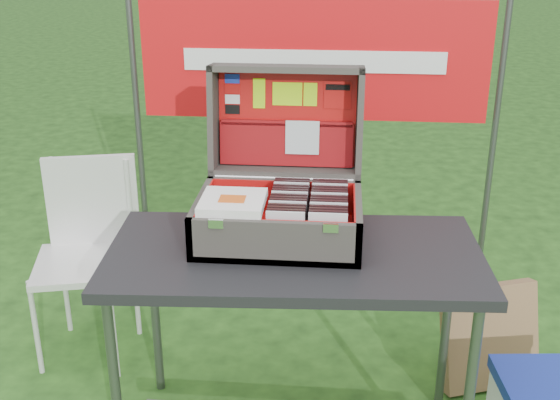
# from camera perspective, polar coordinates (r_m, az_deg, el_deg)

# --- Properties ---
(table) EXTENTS (1.35, 0.73, 0.82)m
(table) POSITION_cam_1_polar(r_m,az_deg,el_deg) (2.68, 1.11, -12.07)
(table) COLOR black
(table) RESTS_ON ground
(table_top) EXTENTS (1.35, 0.73, 0.04)m
(table_top) POSITION_cam_1_polar(r_m,az_deg,el_deg) (2.48, 1.17, -4.55)
(table_top) COLOR black
(table_top) RESTS_ON ground
(table_leg_fl) EXTENTS (0.04, 0.04, 0.78)m
(table_leg_fl) POSITION_cam_1_polar(r_m,az_deg,el_deg) (2.58, -13.22, -14.82)
(table_leg_fl) COLOR #59595B
(table_leg_fl) RESTS_ON ground
(table_leg_bl) EXTENTS (0.04, 0.04, 0.78)m
(table_leg_bl) POSITION_cam_1_polar(r_m,az_deg,el_deg) (3.00, -10.12, -8.76)
(table_leg_bl) COLOR #59595B
(table_leg_bl) RESTS_ON ground
(table_leg_br) EXTENTS (0.04, 0.04, 0.78)m
(table_leg_br) POSITION_cam_1_polar(r_m,az_deg,el_deg) (2.94, 13.37, -9.72)
(table_leg_br) COLOR #59595B
(table_leg_br) RESTS_ON ground
(suitcase) EXTENTS (0.59, 0.58, 0.57)m
(suitcase) POSITION_cam_1_polar(r_m,az_deg,el_deg) (2.50, 0.02, 3.26)
(suitcase) COLOR #4B4841
(suitcase) RESTS_ON table
(suitcase_base_bottom) EXTENTS (0.59, 0.42, 0.02)m
(suitcase_base_bottom) POSITION_cam_1_polar(r_m,az_deg,el_deg) (2.55, -0.10, -2.98)
(suitcase_base_bottom) COLOR #4B4841
(suitcase_base_bottom) RESTS_ON table_top
(suitcase_base_wall_front) EXTENTS (0.59, 0.02, 0.16)m
(suitcase_base_wall_front) POSITION_cam_1_polar(r_m,az_deg,el_deg) (2.34, -0.54, -3.54)
(suitcase_base_wall_front) COLOR #4B4841
(suitcase_base_wall_front) RESTS_ON table_top
(suitcase_base_wall_back) EXTENTS (0.59, 0.02, 0.16)m
(suitcase_base_wall_back) POSITION_cam_1_polar(r_m,az_deg,el_deg) (2.70, 0.28, 0.10)
(suitcase_base_wall_back) COLOR #4B4841
(suitcase_base_wall_back) RESTS_ON table_top
(suitcase_base_wall_left) EXTENTS (0.02, 0.42, 0.16)m
(suitcase_base_wall_left) POSITION_cam_1_polar(r_m,az_deg,el_deg) (2.56, -6.43, -1.35)
(suitcase_base_wall_left) COLOR #4B4841
(suitcase_base_wall_left) RESTS_ON table_top
(suitcase_base_wall_right) EXTENTS (0.02, 0.42, 0.16)m
(suitcase_base_wall_right) POSITION_cam_1_polar(r_m,az_deg,el_deg) (2.51, 6.35, -1.81)
(suitcase_base_wall_right) COLOR #4B4841
(suitcase_base_wall_right) RESTS_ON table_top
(suitcase_liner_floor) EXTENTS (0.54, 0.37, 0.01)m
(suitcase_liner_floor) POSITION_cam_1_polar(r_m,az_deg,el_deg) (2.54, -0.10, -2.68)
(suitcase_liner_floor) COLOR red
(suitcase_liner_floor) RESTS_ON suitcase_base_bottom
(suitcase_latch_left) EXTENTS (0.05, 0.01, 0.03)m
(suitcase_latch_left) POSITION_cam_1_polar(r_m,az_deg,el_deg) (2.33, -5.23, -1.93)
(suitcase_latch_left) COLOR silver
(suitcase_latch_left) RESTS_ON suitcase_base_wall_front
(suitcase_latch_right) EXTENTS (0.05, 0.01, 0.03)m
(suitcase_latch_right) POSITION_cam_1_polar(r_m,az_deg,el_deg) (2.29, 4.15, -2.28)
(suitcase_latch_right) COLOR silver
(suitcase_latch_right) RESTS_ON suitcase_base_wall_front
(suitcase_hinge) EXTENTS (0.53, 0.02, 0.02)m
(suitcase_hinge) POSITION_cam_1_polar(r_m,az_deg,el_deg) (2.69, 0.31, 1.75)
(suitcase_hinge) COLOR silver
(suitcase_hinge) RESTS_ON suitcase_base_wall_back
(suitcase_lid_back) EXTENTS (0.59, 0.07, 0.42)m
(suitcase_lid_back) POSITION_cam_1_polar(r_m,az_deg,el_deg) (2.79, 0.61, 6.67)
(suitcase_lid_back) COLOR #4B4841
(suitcase_lid_back) RESTS_ON suitcase_base_wall_back
(suitcase_lid_rim_far) EXTENTS (0.59, 0.16, 0.04)m
(suitcase_lid_rim_far) POSITION_cam_1_polar(r_m,az_deg,el_deg) (2.70, 0.55, 10.63)
(suitcase_lid_rim_far) COLOR #4B4841
(suitcase_lid_rim_far) RESTS_ON suitcase_lid_back
(suitcase_lid_rim_near) EXTENTS (0.59, 0.16, 0.04)m
(suitcase_lid_rim_near) POSITION_cam_1_polar(r_m,az_deg,el_deg) (2.76, 0.44, 2.37)
(suitcase_lid_rim_near) COLOR #4B4841
(suitcase_lid_rim_near) RESTS_ON suitcase_lid_back
(suitcase_lid_rim_left) EXTENTS (0.02, 0.20, 0.44)m
(suitcase_lid_rim_left) POSITION_cam_1_polar(r_m,az_deg,el_deg) (2.76, -5.42, 6.57)
(suitcase_lid_rim_left) COLOR #4B4841
(suitcase_lid_rim_left) RESTS_ON suitcase_lid_back
(suitcase_lid_rim_right) EXTENTS (0.02, 0.20, 0.44)m
(suitcase_lid_rim_right) POSITION_cam_1_polar(r_m,az_deg,el_deg) (2.71, 6.50, 6.27)
(suitcase_lid_rim_right) COLOR #4B4841
(suitcase_lid_rim_right) RESTS_ON suitcase_lid_back
(suitcase_lid_liner) EXTENTS (0.54, 0.05, 0.37)m
(suitcase_lid_liner) POSITION_cam_1_polar(r_m,az_deg,el_deg) (2.77, 0.58, 6.63)
(suitcase_lid_liner) COLOR red
(suitcase_lid_liner) RESTS_ON suitcase_lid_back
(suitcase_liner_wall_front) EXTENTS (0.54, 0.01, 0.13)m
(suitcase_liner_wall_front) POSITION_cam_1_polar(r_m,az_deg,el_deg) (2.35, -0.51, -3.13)
(suitcase_liner_wall_front) COLOR red
(suitcase_liner_wall_front) RESTS_ON suitcase_base_bottom
(suitcase_liner_wall_back) EXTENTS (0.54, 0.01, 0.13)m
(suitcase_liner_wall_back) POSITION_cam_1_polar(r_m,az_deg,el_deg) (2.69, 0.26, 0.21)
(suitcase_liner_wall_back) COLOR red
(suitcase_liner_wall_back) RESTS_ON suitcase_base_bottom
(suitcase_liner_wall_left) EXTENTS (0.01, 0.37, 0.13)m
(suitcase_liner_wall_left) POSITION_cam_1_polar(r_m,az_deg,el_deg) (2.55, -6.12, -1.13)
(suitcase_liner_wall_left) COLOR red
(suitcase_liner_wall_left) RESTS_ON suitcase_base_bottom
(suitcase_liner_wall_right) EXTENTS (0.01, 0.37, 0.13)m
(suitcase_liner_wall_right) POSITION_cam_1_polar(r_m,az_deg,el_deg) (2.51, 6.03, -1.56)
(suitcase_liner_wall_right) COLOR red
(suitcase_liner_wall_right) RESTS_ON suitcase_base_bottom
(suitcase_lid_pocket) EXTENTS (0.52, 0.05, 0.17)m
(suitcase_lid_pocket) POSITION_cam_1_polar(r_m,az_deg,el_deg) (2.77, 0.53, 4.56)
(suitcase_lid_pocket) COLOR maroon
(suitcase_lid_pocket) RESTS_ON suitcase_lid_liner
(suitcase_pocket_edge) EXTENTS (0.51, 0.02, 0.02)m
(suitcase_pocket_edge) POSITION_cam_1_polar(r_m,az_deg,el_deg) (2.75, 0.54, 6.26)
(suitcase_pocket_edge) COLOR maroon
(suitcase_pocket_edge) RESTS_ON suitcase_lid_pocket
(suitcase_pocket_cd) EXTENTS (0.13, 0.02, 0.13)m
(suitcase_pocket_cd) POSITION_cam_1_polar(r_m,az_deg,el_deg) (2.74, 1.83, 5.10)
(suitcase_pocket_cd) COLOR silver
(suitcase_pocket_cd) RESTS_ON suitcase_lid_pocket
(lid_sticker_cc_a) EXTENTS (0.06, 0.01, 0.04)m
(lid_sticker_cc_a) POSITION_cam_1_polar(r_m,az_deg,el_deg) (2.77, -3.90, 9.81)
(lid_sticker_cc_a) COLOR #1933B2
(lid_sticker_cc_a) RESTS_ON suitcase_lid_liner
(lid_sticker_cc_b) EXTENTS (0.06, 0.01, 0.04)m
(lid_sticker_cc_b) POSITION_cam_1_polar(r_m,az_deg,el_deg) (2.78, -3.90, 8.99)
(lid_sticker_cc_b) COLOR #B8100E
(lid_sticker_cc_b) RESTS_ON suitcase_lid_liner
(lid_sticker_cc_c) EXTENTS (0.06, 0.01, 0.04)m
(lid_sticker_cc_c) POSITION_cam_1_polar(r_m,az_deg,el_deg) (2.78, -3.89, 8.17)
(lid_sticker_cc_c) COLOR white
(lid_sticker_cc_c) RESTS_ON suitcase_lid_liner
(lid_sticker_cc_d) EXTENTS (0.06, 0.01, 0.04)m
(lid_sticker_cc_d) POSITION_cam_1_polar(r_m,az_deg,el_deg) (2.79, -3.88, 7.36)
(lid_sticker_cc_d) COLOR black
(lid_sticker_cc_d) RESTS_ON suitcase_lid_liner
(lid_card_neon_tall) EXTENTS (0.05, 0.02, 0.12)m
(lid_card_neon_tall) POSITION_cam_1_polar(r_m,az_deg,el_deg) (2.76, -1.71, 8.65)
(lid_card_neon_tall) COLOR #AEEA0D
(lid_card_neon_tall) RESTS_ON suitcase_lid_liner
(lid_card_neon_main) EXTENTS (0.12, 0.01, 0.09)m
(lid_card_neon_main) POSITION_cam_1_polar(r_m,az_deg,el_deg) (2.75, 0.60, 8.61)
(lid_card_neon_main) COLOR #AEEA0D
(lid_card_neon_main) RESTS_ON suitcase_lid_liner
(lid_card_neon_small) EXTENTS (0.05, 0.01, 0.09)m
(lid_card_neon_small) POSITION_cam_1_polar(r_m,az_deg,el_deg) (2.75, 2.48, 8.56)
(lid_card_neon_small) COLOR #AEEA0D
(lid_card_neon_small) RESTS_ON suitcase_lid_liner
(lid_sticker_band) EXTENTS (0.11, 0.01, 0.10)m
(lid_sticker_band) POSITION_cam_1_polar(r_m,az_deg,el_deg) (2.75, 4.70, 8.50)
(lid_sticker_band) COLOR #B8100E
(lid_sticker_band) RESTS_ON suitcase_lid_liner
(lid_sticker_band_bar) EXTENTS (0.09, 0.01, 0.02)m
(lid_sticker_band_bar) POSITION_cam_1_polar(r_m,az_deg,el_deg) (2.74, 4.72, 9.12)
(lid_sticker_band_bar) COLOR black
(lid_sticker_band_bar) RESTS_ON suitcase_lid_liner
(cd_left_0) EXTENTS (0.13, 0.01, 0.15)m
(cd_left_0) POSITION_cam_1_polar(r_m,az_deg,el_deg) (2.36, 0.43, -2.64)
(cd_left_0) COLOR silver
(cd_left_0) RESTS_ON suitcase_liner_floor
(cd_left_1) EXTENTS (0.13, 0.01, 0.15)m
(cd_left_1) POSITION_cam_1_polar(r_m,az_deg,el_deg) (2.38, 0.48, -2.41)
(cd_left_1) COLOR black
(cd_left_1) RESTS_ON suitcase_liner_floor
(cd_left_2) EXTENTS (0.13, 0.01, 0.15)m
(cd_left_2) POSITION_cam_1_polar(r_m,az_deg,el_deg) (2.40, 0.52, -2.18)
(cd_left_2) COLOR black
(cd_left_2) RESTS_ON suitcase_liner_floor
(cd_left_3) EXTENTS (0.13, 0.01, 0.15)m
(cd_left_3) POSITION_cam_1_polar(r_m,az_deg,el_deg) (2.42, 0.57, -1.96)
(cd_left_3) COLOR black
(cd_left_3) RESTS_ON suitcase_liner_floor
(cd_left_4) EXTENTS (0.13, 0.01, 0.15)m
(cd_left_4) POSITION_cam_1_polar(r_m,az_deg,el_deg) (2.44, 0.61, -1.74)
(cd_left_4) COLOR silver
(cd_left_4) RESTS_ON suitcase_liner_floor
(cd_left_5) EXTENTS (0.13, 0.01, 0.15)m
(cd_left_5) POSITION_cam_1_polar(r_m,az_deg,el_deg) (2.46, 0.65, -1.52)
(cd_left_5) COLOR black
(cd_left_5) RESTS_ON suitcase_liner_floor
(cd_left_6) EXTENTS (0.13, 0.01, 0.15)m
(cd_left_6) POSITION_cam_1_polar(r_m,az_deg,el_deg) (2.49, 0.70, -1.31)
(cd_left_6) COLOR black
(cd_left_6) RESTS_ON suitcase_liner_floor
(cd_left_7) EXTENTS (0.13, 0.01, 0.15)m
(cd_left_7) POSITION_cam_1_polar(r_m,az_deg,el_deg) (2.51, 0.74, -1.10)
(cd_left_7) COLOR black
(cd_left_7) RESTS_ON suitcase_liner_floor
(cd_left_8) EXTENTS (0.13, 0.01, 0.15)m
(cd_left_8) POSITION_cam_1_polar(r_m,az_deg,el_deg) (2.53, 0.78, -0.89)
(cd_left_8) COLOR silver
(cd_left_8) RESTS_ON suitcase_liner_floor
(cd_left_9) EXTENTS (0.13, 0.01, 0.15)m
(cd_left_9) POSITION_cam_1_polar(r_m,az_deg,el_deg) (2.55, 0.82, -0.69)
(cd_left_9) COLOR black
(cd_left_9) RESTS_ON suitcase_liner_floor
(cd_left_10) EXTENTS (0.13, 0.01, 0.15)m
(cd_left_10) POSITION_cam_1_polar(r_m,az_deg,el_deg) (2.57, 0.86, -0.49)
(cd_left_10) COLOR black
(cd_left_10) RESTS_ON suitcase_liner_floor
(cd_left_11) EXTENTS (0.13, 0.01, 0.15)m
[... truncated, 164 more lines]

